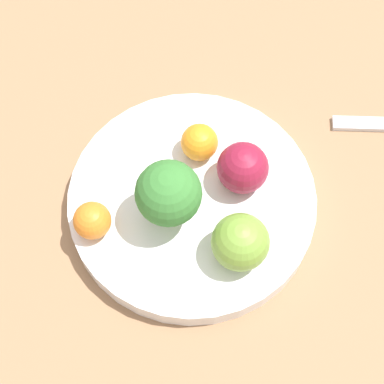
{
  "coord_description": "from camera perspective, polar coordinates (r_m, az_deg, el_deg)",
  "views": [
    {
      "loc": [
        -0.2,
        0.19,
        0.62
      ],
      "look_at": [
        0.0,
        0.0,
        0.06
      ],
      "focal_mm": 60.0,
      "sensor_mm": 36.0,
      "label": 1
    }
  ],
  "objects": [
    {
      "name": "ground_plane",
      "position": [
        0.68,
        -0.0,
        -2.07
      ],
      "size": [
        6.0,
        6.0,
        0.0
      ],
      "primitive_type": "plane",
      "color": "gray"
    },
    {
      "name": "spoon",
      "position": [
        0.73,
        15.07,
        5.86
      ],
      "size": [
        0.06,
        0.06,
        0.01
      ],
      "color": "silver",
      "rests_on": "table_surface"
    },
    {
      "name": "apple_green",
      "position": [
        0.63,
        4.54,
        2.16
      ],
      "size": [
        0.05,
        0.05,
        0.05
      ],
      "color": "maroon",
      "rests_on": "bowl"
    },
    {
      "name": "table_surface",
      "position": [
        0.67,
        -0.0,
        -1.72
      ],
      "size": [
        1.2,
        1.2,
        0.02
      ],
      "color": "#936D4C",
      "rests_on": "ground_plane"
    },
    {
      "name": "apple_red",
      "position": [
        0.59,
        4.32,
        -4.47
      ],
      "size": [
        0.05,
        0.05,
        0.05
      ],
      "color": "olive",
      "rests_on": "bowl"
    },
    {
      "name": "bowl",
      "position": [
        0.65,
        -0.0,
        -0.89
      ],
      "size": [
        0.25,
        0.25,
        0.03
      ],
      "color": "white",
      "rests_on": "table_surface"
    },
    {
      "name": "orange_back",
      "position": [
        0.61,
        -8.86,
        -2.52
      ],
      "size": [
        0.04,
        0.04,
        0.04
      ],
      "color": "orange",
      "rests_on": "bowl"
    },
    {
      "name": "broccoli",
      "position": [
        0.59,
        -2.42,
        0.12
      ],
      "size": [
        0.06,
        0.06,
        0.08
      ],
      "color": "#8CB76B",
      "rests_on": "bowl"
    },
    {
      "name": "orange_front",
      "position": [
        0.65,
        0.67,
        4.44
      ],
      "size": [
        0.04,
        0.04,
        0.04
      ],
      "color": "orange",
      "rests_on": "bowl"
    }
  ]
}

